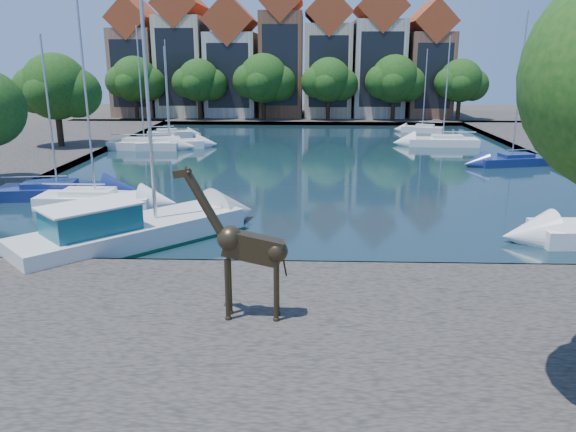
{
  "coord_description": "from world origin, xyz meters",
  "views": [
    {
      "loc": [
        -0.44,
        -20.12,
        7.96
      ],
      "look_at": [
        -1.09,
        -2.0,
        2.83
      ],
      "focal_mm": 35.0,
      "sensor_mm": 36.0,
      "label": 1
    }
  ],
  "objects": [
    {
      "name": "giraffe_statue",
      "position": [
        -2.23,
        -4.88,
        2.71
      ],
      "size": [
        3.14,
        0.57,
        4.49
      ],
      "color": "#322919",
      "rests_on": "near_quay"
    },
    {
      "name": "sailboat_left_b",
      "position": [
        -15.0,
        11.23,
        0.59
      ],
      "size": [
        6.79,
        3.16,
        9.11
      ],
      "color": "navy",
      "rests_on": "water_basin"
    },
    {
      "name": "far_tree_mid_east",
      "position": [
        2.1,
        50.49,
        5.13
      ],
      "size": [
        7.02,
        5.4,
        7.52
      ],
      "color": "#332114",
      "rests_on": "far_quay"
    },
    {
      "name": "far_quay",
      "position": [
        0.0,
        56.0,
        0.25
      ],
      "size": [
        60.0,
        16.0,
        0.5
      ],
      "primitive_type": "cube",
      "color": "#4A4540",
      "rests_on": "ground"
    },
    {
      "name": "far_tree_far_west",
      "position": [
        -21.9,
        50.49,
        5.18
      ],
      "size": [
        7.28,
        5.6,
        7.68
      ],
      "color": "#332114",
      "rests_on": "far_quay"
    },
    {
      "name": "townhouse_east_end",
      "position": [
        15.0,
        55.99,
        7.11
      ],
      "size": [
        5.44,
        9.18,
        14.43
      ],
      "color": "brown",
      "rests_on": "far_quay"
    },
    {
      "name": "water_basin",
      "position": [
        0.0,
        24.0,
        0.04
      ],
      "size": [
        38.0,
        50.0,
        0.08
      ],
      "primitive_type": "cube",
      "color": "black",
      "rests_on": "ground"
    },
    {
      "name": "townhouse_west_inner",
      "position": [
        -10.5,
        55.99,
        7.35
      ],
      "size": [
        6.43,
        9.18,
        15.15
      ],
      "color": "beige",
      "rests_on": "far_quay"
    },
    {
      "name": "left_quay",
      "position": [
        -25.0,
        24.0,
        0.25
      ],
      "size": [
        14.0,
        52.0,
        0.5
      ],
      "primitive_type": "cube",
      "color": "#4A4540",
      "rests_on": "ground"
    },
    {
      "name": "near_quay",
      "position": [
        0.0,
        -7.0,
        0.25
      ],
      "size": [
        50.0,
        14.0,
        0.5
      ],
      "primitive_type": "cube",
      "color": "#4A4540",
      "rests_on": "ground"
    },
    {
      "name": "far_tree_west",
      "position": [
        -13.91,
        50.49,
        5.08
      ],
      "size": [
        6.76,
        5.2,
        7.36
      ],
      "color": "#332114",
      "rests_on": "far_quay"
    },
    {
      "name": "townhouse_west_mid",
      "position": [
        -17.0,
        55.99,
        8.23
      ],
      "size": [
        5.94,
        9.18,
        16.79
      ],
      "color": "beige",
      "rests_on": "far_quay"
    },
    {
      "name": "sailboat_left_e",
      "position": [
        -14.55,
        36.78,
        0.59
      ],
      "size": [
        4.75,
        2.93,
        9.59
      ],
      "color": "silver",
      "rests_on": "water_basin"
    },
    {
      "name": "sailboat_right_b",
      "position": [
        15.0,
        22.44,
        0.59
      ],
      "size": [
        5.72,
        3.13,
        11.11
      ],
      "color": "navy",
      "rests_on": "water_basin"
    },
    {
      "name": "townhouse_center",
      "position": [
        -4.0,
        55.99,
        8.36
      ],
      "size": [
        5.44,
        9.18,
        16.93
      ],
      "color": "brown",
      "rests_on": "far_quay"
    },
    {
      "name": "motorsailer",
      "position": [
        -8.24,
        2.5,
        0.91
      ],
      "size": [
        9.11,
        9.11,
        10.81
      ],
      "color": "silver",
      "rests_on": "water_basin"
    },
    {
      "name": "sailboat_right_d",
      "position": [
        12.0,
        41.66,
        0.59
      ],
      "size": [
        4.61,
        2.96,
        8.77
      ],
      "color": "silver",
      "rests_on": "water_basin"
    },
    {
      "name": "townhouse_east_mid",
      "position": [
        8.5,
        55.99,
        8.1
      ],
      "size": [
        6.43,
        9.18,
        16.65
      ],
      "color": "beige",
      "rests_on": "far_quay"
    },
    {
      "name": "far_tree_east",
      "position": [
        10.11,
        50.49,
        5.24
      ],
      "size": [
        7.54,
        5.8,
        7.84
      ],
      "color": "#332114",
      "rests_on": "far_quay"
    },
    {
      "name": "sailboat_right_c",
      "position": [
        12.0,
        32.09,
        0.62
      ],
      "size": [
        6.4,
        2.46,
        9.73
      ],
      "color": "white",
      "rests_on": "water_basin"
    },
    {
      "name": "townhouse_west_end",
      "position": [
        -23.0,
        55.99,
        7.36
      ],
      "size": [
        5.44,
        9.18,
        14.93
      ],
      "color": "#946951",
      "rests_on": "far_quay"
    },
    {
      "name": "sailboat_left_d",
      "position": [
        -12.86,
        29.58,
        0.62
      ],
      "size": [
        6.31,
        3.76,
        8.83
      ],
      "color": "white",
      "rests_on": "water_basin"
    },
    {
      "name": "townhouse_east_inner",
      "position": [
        2.0,
        55.99,
        7.73
      ],
      "size": [
        5.94,
        9.18,
        15.79
      ],
      "color": "tan",
      "rests_on": "far_quay"
    },
    {
      "name": "far_tree_far_east",
      "position": [
        18.09,
        50.49,
        5.08
      ],
      "size": [
        6.76,
        5.2,
        7.36
      ],
      "color": "#332114",
      "rests_on": "far_quay"
    },
    {
      "name": "side_tree_left_far",
      "position": [
        -21.9,
        27.99,
        5.38
      ],
      "size": [
        7.28,
        5.6,
        7.88
      ],
      "color": "#332114",
      "rests_on": "left_quay"
    },
    {
      "name": "sailboat_left_a",
      "position": [
        -12.0,
        9.19,
        0.61
      ],
      "size": [
        6.18,
        2.18,
        10.64
      ],
      "color": "white",
      "rests_on": "water_basin"
    },
    {
      "name": "ground",
      "position": [
        0.0,
        0.0,
        0.0
      ],
      "size": [
        160.0,
        160.0,
        0.0
      ],
      "primitive_type": "plane",
      "color": "#38332B",
      "rests_on": "ground"
    },
    {
      "name": "far_tree_mid_west",
      "position": [
        -5.89,
        50.49,
        5.29
      ],
      "size": [
        7.8,
        6.0,
        8.0
      ],
      "color": "#332114",
      "rests_on": "far_quay"
    },
    {
      "name": "sailboat_left_c",
      "position": [
        -15.0,
        29.14,
        0.63
      ],
      "size": [
        6.27,
        2.27,
        10.51
      ],
      "color": "silver",
      "rests_on": "water_basin"
    }
  ]
}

